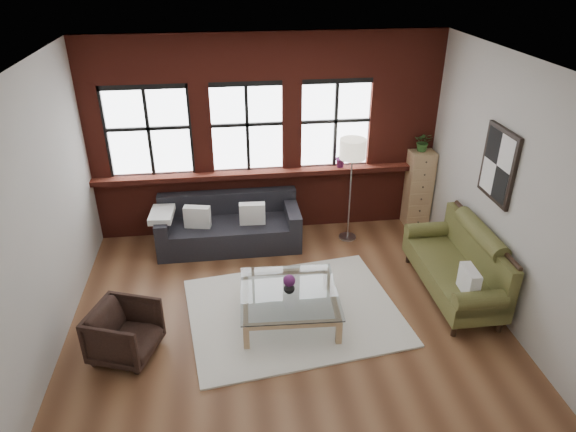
{
  "coord_description": "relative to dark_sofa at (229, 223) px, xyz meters",
  "views": [
    {
      "loc": [
        -0.67,
        -5.27,
        4.28
      ],
      "look_at": [
        0.1,
        0.6,
        1.15
      ],
      "focal_mm": 32.0,
      "sensor_mm": 36.0,
      "label": 1
    }
  ],
  "objects": [
    {
      "name": "floor",
      "position": [
        0.67,
        -1.9,
        -0.4
      ],
      "size": [
        5.5,
        5.5,
        0.0
      ],
      "primitive_type": "plane",
      "color": "brown",
      "rests_on": "ground"
    },
    {
      "name": "ceiling",
      "position": [
        0.67,
        -1.9,
        2.8
      ],
      "size": [
        5.5,
        5.5,
        0.0
      ],
      "primitive_type": "plane",
      "rotation": [
        3.14,
        0.0,
        0.0
      ],
      "color": "white",
      "rests_on": "ground"
    },
    {
      "name": "wall_back",
      "position": [
        0.67,
        0.6,
        1.2
      ],
      "size": [
        5.5,
        0.0,
        5.5
      ],
      "primitive_type": "plane",
      "rotation": [
        1.57,
        0.0,
        0.0
      ],
      "color": "#B7B3AA",
      "rests_on": "ground"
    },
    {
      "name": "wall_front",
      "position": [
        0.67,
        -4.4,
        1.2
      ],
      "size": [
        5.5,
        0.0,
        5.5
      ],
      "primitive_type": "plane",
      "rotation": [
        -1.57,
        0.0,
        0.0
      ],
      "color": "#B7B3AA",
      "rests_on": "ground"
    },
    {
      "name": "wall_left",
      "position": [
        -2.08,
        -1.9,
        1.2
      ],
      "size": [
        0.0,
        5.0,
        5.0
      ],
      "primitive_type": "plane",
      "rotation": [
        1.57,
        0.0,
        1.57
      ],
      "color": "#B7B3AA",
      "rests_on": "ground"
    },
    {
      "name": "wall_right",
      "position": [
        3.42,
        -1.9,
        1.2
      ],
      "size": [
        0.0,
        5.0,
        5.0
      ],
      "primitive_type": "plane",
      "rotation": [
        1.57,
        0.0,
        -1.57
      ],
      "color": "#B7B3AA",
      "rests_on": "ground"
    },
    {
      "name": "brick_backwall",
      "position": [
        0.67,
        0.54,
        1.2
      ],
      "size": [
        5.5,
        0.12,
        3.2
      ],
      "primitive_type": null,
      "color": "maroon",
      "rests_on": "floor"
    },
    {
      "name": "sill_ledge",
      "position": [
        0.67,
        0.45,
        0.64
      ],
      "size": [
        5.5,
        0.3,
        0.08
      ],
      "primitive_type": "cube",
      "color": "maroon",
      "rests_on": "brick_backwall"
    },
    {
      "name": "window_left",
      "position": [
        -1.13,
        0.55,
        1.35
      ],
      "size": [
        1.38,
        0.1,
        1.5
      ],
      "primitive_type": null,
      "color": "black",
      "rests_on": "brick_backwall"
    },
    {
      "name": "window_mid",
      "position": [
        0.37,
        0.55,
        1.35
      ],
      "size": [
        1.38,
        0.1,
        1.5
      ],
      "primitive_type": null,
      "color": "black",
      "rests_on": "brick_backwall"
    },
    {
      "name": "window_right",
      "position": [
        1.77,
        0.55,
        1.35
      ],
      "size": [
        1.38,
        0.1,
        1.5
      ],
      "primitive_type": null,
      "color": "black",
      "rests_on": "brick_backwall"
    },
    {
      "name": "wall_poster",
      "position": [
        3.39,
        -1.6,
        1.45
      ],
      "size": [
        0.05,
        0.74,
        0.94
      ],
      "primitive_type": null,
      "color": "black",
      "rests_on": "wall_right"
    },
    {
      "name": "shag_rug",
      "position": [
        0.78,
        -1.84,
        -0.39
      ],
      "size": [
        2.93,
        2.43,
        0.03
      ],
      "primitive_type": "cube",
      "rotation": [
        0.0,
        0.0,
        0.13
      ],
      "color": "silver",
      "rests_on": "floor"
    },
    {
      "name": "dark_sofa",
      "position": [
        0.0,
        0.0,
        0.0
      ],
      "size": [
        2.22,
        0.9,
        0.8
      ],
      "primitive_type": null,
      "color": "black",
      "rests_on": "floor"
    },
    {
      "name": "pillow_a",
      "position": [
        -0.48,
        -0.1,
        0.19
      ],
      "size": [
        0.42,
        0.22,
        0.34
      ],
      "primitive_type": "cube",
      "rotation": [
        0.0,
        0.0,
        -0.2
      ],
      "color": "white",
      "rests_on": "dark_sofa"
    },
    {
      "name": "pillow_b",
      "position": [
        0.37,
        -0.1,
        0.19
      ],
      "size": [
        0.41,
        0.16,
        0.34
      ],
      "primitive_type": "cube",
      "rotation": [
        0.0,
        0.0,
        -0.05
      ],
      "color": "white",
      "rests_on": "dark_sofa"
    },
    {
      "name": "vintage_settee",
      "position": [
        2.97,
        -1.71,
        0.11
      ],
      "size": [
        0.86,
        1.94,
        1.03
      ],
      "primitive_type": null,
      "color": "brown",
      "rests_on": "floor"
    },
    {
      "name": "pillow_settee",
      "position": [
        2.89,
        -2.3,
        0.22
      ],
      "size": [
        0.16,
        0.39,
        0.34
      ],
      "primitive_type": "cube",
      "rotation": [
        0.0,
        0.0,
        -0.05
      ],
      "color": "white",
      "rests_on": "vintage_settee"
    },
    {
      "name": "armchair",
      "position": [
        -1.27,
        -2.36,
        -0.08
      ],
      "size": [
        0.9,
        0.89,
        0.64
      ],
      "primitive_type": "imported",
      "rotation": [
        0.0,
        0.0,
        1.22
      ],
      "color": "black",
      "rests_on": "floor"
    },
    {
      "name": "coffee_table",
      "position": [
        0.7,
        -1.94,
        -0.21
      ],
      "size": [
        1.29,
        1.29,
        0.41
      ],
      "primitive_type": null,
      "rotation": [
        0.0,
        0.0,
        -0.05
      ],
      "color": "tan",
      "rests_on": "shag_rug"
    },
    {
      "name": "vase",
      "position": [
        0.7,
        -1.94,
        0.07
      ],
      "size": [
        0.18,
        0.18,
        0.15
      ],
      "primitive_type": "imported",
      "rotation": [
        0.0,
        0.0,
        -0.36
      ],
      "color": "#B2B2B2",
      "rests_on": "coffee_table"
    },
    {
      "name": "flowers",
      "position": [
        0.7,
        -1.94,
        0.18
      ],
      "size": [
        0.15,
        0.15,
        0.15
      ],
      "primitive_type": "sphere",
      "color": "#652260",
      "rests_on": "vase"
    },
    {
      "name": "drawer_chest",
      "position": [
        3.2,
        0.36,
        0.26
      ],
      "size": [
        0.4,
        0.4,
        1.31
      ],
      "primitive_type": "cube",
      "color": "tan",
      "rests_on": "floor"
    },
    {
      "name": "potted_plant_top",
      "position": [
        3.2,
        0.36,
        1.07
      ],
      "size": [
        0.37,
        0.35,
        0.32
      ],
      "primitive_type": "imported",
      "rotation": [
        0.0,
        0.0,
        -0.42
      ],
      "color": "#2D5923",
      "rests_on": "drawer_chest"
    },
    {
      "name": "floor_lamp",
      "position": [
        1.93,
        -0.03,
        0.53
      ],
      "size": [
        0.4,
        0.4,
        1.86
      ],
      "primitive_type": null,
      "color": "#A5A5A8",
      "rests_on": "floor"
    },
    {
      "name": "sill_plant",
      "position": [
        1.88,
        0.42,
        0.85
      ],
      "size": [
        0.2,
        0.16,
        0.35
      ],
      "primitive_type": "imported",
      "rotation": [
        0.0,
        0.0,
        -0.04
      ],
      "color": "#652260",
      "rests_on": "sill_ledge"
    }
  ]
}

